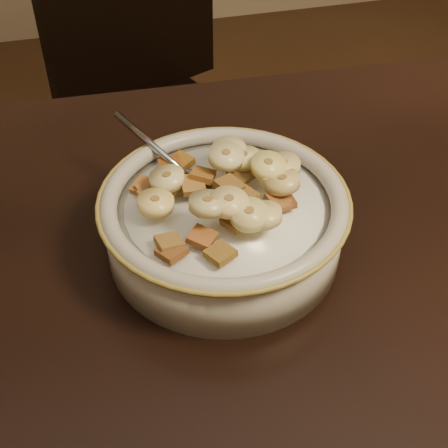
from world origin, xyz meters
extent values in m
cube|color=black|center=(0.00, 0.00, 0.73)|extent=(1.44, 0.96, 0.04)
cube|color=black|center=(0.03, 0.83, 0.45)|extent=(0.52, 0.52, 0.89)
cylinder|color=#B1AFA7|center=(0.01, 0.15, 0.78)|extent=(0.21, 0.21, 0.05)
cylinder|color=white|center=(0.01, 0.15, 0.80)|extent=(0.18, 0.18, 0.00)
ellipsoid|color=#949BAA|center=(0.00, 0.18, 0.81)|extent=(0.06, 0.06, 0.01)
cube|color=#976126|center=(0.05, 0.19, 0.81)|extent=(0.03, 0.03, 0.01)
cube|color=brown|center=(0.01, 0.11, 0.82)|extent=(0.03, 0.03, 0.01)
cube|color=brown|center=(-0.02, 0.21, 0.81)|extent=(0.02, 0.02, 0.01)
cube|color=#995924|center=(-0.05, 0.19, 0.81)|extent=(0.03, 0.03, 0.01)
cube|color=brown|center=(-0.03, 0.17, 0.81)|extent=(0.02, 0.02, 0.01)
cube|color=brown|center=(0.06, 0.13, 0.81)|extent=(0.02, 0.02, 0.01)
cube|color=brown|center=(0.00, 0.17, 0.82)|extent=(0.03, 0.03, 0.01)
cube|color=olive|center=(-0.01, 0.08, 0.81)|extent=(0.03, 0.03, 0.01)
cube|color=brown|center=(0.03, 0.17, 0.82)|extent=(0.03, 0.03, 0.01)
cube|color=brown|center=(0.03, 0.13, 0.82)|extent=(0.03, 0.03, 0.01)
cube|color=#915F34|center=(-0.01, 0.16, 0.82)|extent=(0.02, 0.02, 0.01)
cube|color=brown|center=(0.02, 0.15, 0.83)|extent=(0.03, 0.03, 0.01)
cube|color=olive|center=(-0.04, 0.11, 0.81)|extent=(0.02, 0.02, 0.01)
cube|color=olive|center=(-0.05, 0.17, 0.81)|extent=(0.03, 0.03, 0.01)
cube|color=brown|center=(0.06, 0.19, 0.81)|extent=(0.03, 0.03, 0.01)
cube|color=#925A2E|center=(-0.05, 0.18, 0.81)|extent=(0.03, 0.02, 0.01)
cube|color=#9D5E2C|center=(0.06, 0.13, 0.81)|extent=(0.03, 0.03, 0.01)
cube|color=#965E18|center=(-0.01, 0.21, 0.81)|extent=(0.03, 0.03, 0.01)
cube|color=#95572B|center=(-0.02, 0.10, 0.81)|extent=(0.03, 0.03, 0.01)
cube|color=brown|center=(-0.04, 0.10, 0.81)|extent=(0.03, 0.03, 0.01)
cylinder|color=#F2E8A3|center=(-0.03, 0.17, 0.82)|extent=(0.04, 0.04, 0.01)
cylinder|color=#FCE19F|center=(0.01, 0.12, 0.83)|extent=(0.04, 0.04, 0.01)
cylinder|color=#EBDF77|center=(0.05, 0.16, 0.83)|extent=(0.04, 0.04, 0.02)
cylinder|color=#EAD972|center=(-0.05, 0.15, 0.82)|extent=(0.04, 0.04, 0.01)
cylinder|color=#DCBC75|center=(0.06, 0.14, 0.82)|extent=(0.04, 0.04, 0.02)
cylinder|color=#CCBA7E|center=(0.07, 0.16, 0.82)|extent=(0.03, 0.03, 0.01)
cylinder|color=#EAC679|center=(0.03, 0.11, 0.82)|extent=(0.04, 0.04, 0.02)
cylinder|color=#E9DC7F|center=(0.02, 0.10, 0.83)|extent=(0.04, 0.04, 0.02)
cylinder|color=#D1C87F|center=(-0.01, 0.12, 0.83)|extent=(0.04, 0.04, 0.02)
cylinder|color=#F6DE7B|center=(0.04, 0.18, 0.82)|extent=(0.04, 0.04, 0.01)
cylinder|color=beige|center=(0.03, 0.20, 0.82)|extent=(0.04, 0.04, 0.01)
cylinder|color=beige|center=(0.02, 0.17, 0.83)|extent=(0.04, 0.04, 0.02)
cylinder|color=#F5E8A0|center=(0.06, 0.15, 0.82)|extent=(0.03, 0.03, 0.01)
camera|label=1|loc=(-0.09, -0.25, 1.16)|focal=50.00mm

